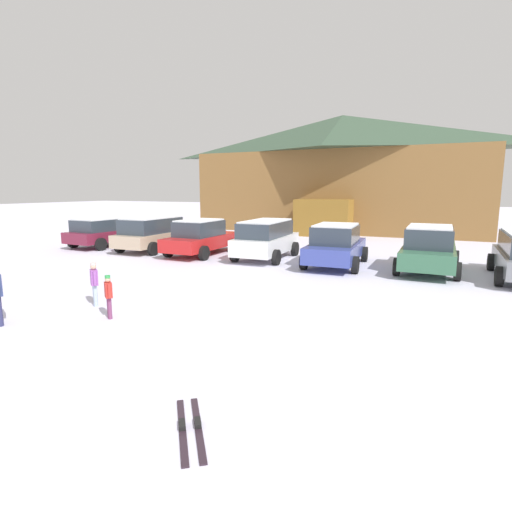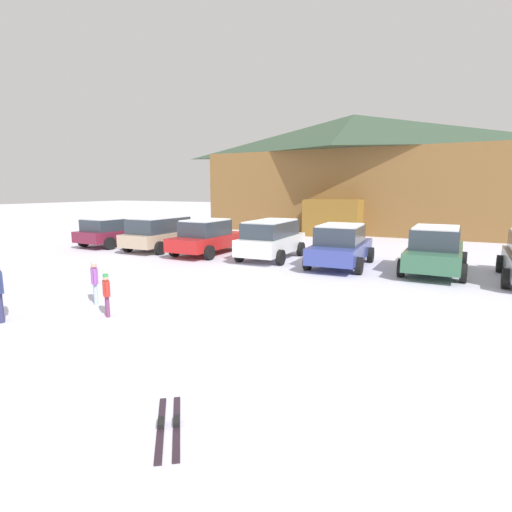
{
  "view_description": "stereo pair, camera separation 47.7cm",
  "coord_description": "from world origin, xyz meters",
  "px_view_note": "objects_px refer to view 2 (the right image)",
  "views": [
    {
      "loc": [
        5.48,
        -2.48,
        3.03
      ],
      "look_at": [
        0.47,
        8.11,
        1.08
      ],
      "focal_mm": 28.0,
      "sensor_mm": 36.0,
      "label": 1
    },
    {
      "loc": [
        5.9,
        -2.26,
        3.03
      ],
      "look_at": [
        0.47,
        8.11,
        1.08
      ],
      "focal_mm": 28.0,
      "sensor_mm": 36.0,
      "label": 2
    }
  ],
  "objects_px": {
    "parked_blue_hatchback": "(341,245)",
    "parked_green_coupe": "(435,250)",
    "ski_lodge": "(352,173)",
    "parked_maroon_van": "(114,230)",
    "parked_red_sedan": "(207,237)",
    "skier_child_in_purple_jacket": "(95,280)",
    "parked_white_suv": "(271,238)",
    "pair_of_skis": "(169,425)",
    "parked_beige_suv": "(160,232)",
    "skier_child_in_red_jacket": "(107,293)"
  },
  "relations": [
    {
      "from": "parked_green_coupe",
      "to": "skier_child_in_purple_jacket",
      "type": "xyz_separation_m",
      "value": [
        -7.71,
        -8.72,
        -0.2
      ]
    },
    {
      "from": "parked_white_suv",
      "to": "pair_of_skis",
      "type": "distance_m",
      "value": 12.86
    },
    {
      "from": "skier_child_in_red_jacket",
      "to": "pair_of_skis",
      "type": "relative_size",
      "value": 0.79
    },
    {
      "from": "parked_maroon_van",
      "to": "pair_of_skis",
      "type": "distance_m",
      "value": 18.26
    },
    {
      "from": "parked_beige_suv",
      "to": "parked_red_sedan",
      "type": "relative_size",
      "value": 0.94
    },
    {
      "from": "ski_lodge",
      "to": "parked_blue_hatchback",
      "type": "height_order",
      "value": "ski_lodge"
    },
    {
      "from": "parked_beige_suv",
      "to": "parked_blue_hatchback",
      "type": "relative_size",
      "value": 0.94
    },
    {
      "from": "parked_white_suv",
      "to": "pair_of_skis",
      "type": "height_order",
      "value": "parked_white_suv"
    },
    {
      "from": "pair_of_skis",
      "to": "parked_beige_suv",
      "type": "bearing_deg",
      "value": 131.33
    },
    {
      "from": "parked_blue_hatchback",
      "to": "parked_green_coupe",
      "type": "bearing_deg",
      "value": 7.17
    },
    {
      "from": "ski_lodge",
      "to": "parked_blue_hatchback",
      "type": "relative_size",
      "value": 4.74
    },
    {
      "from": "parked_green_coupe",
      "to": "skier_child_in_red_jacket",
      "type": "distance_m",
      "value": 11.43
    },
    {
      "from": "ski_lodge",
      "to": "parked_green_coupe",
      "type": "relative_size",
      "value": 4.51
    },
    {
      "from": "parked_blue_hatchback",
      "to": "parked_green_coupe",
      "type": "relative_size",
      "value": 0.95
    },
    {
      "from": "skier_child_in_purple_jacket",
      "to": "skier_child_in_red_jacket",
      "type": "distance_m",
      "value": 1.26
    },
    {
      "from": "ski_lodge",
      "to": "pair_of_skis",
      "type": "distance_m",
      "value": 27.19
    },
    {
      "from": "parked_beige_suv",
      "to": "pair_of_skis",
      "type": "bearing_deg",
      "value": -48.67
    },
    {
      "from": "parked_white_suv",
      "to": "parked_green_coupe",
      "type": "distance_m",
      "value": 6.61
    },
    {
      "from": "parked_white_suv",
      "to": "parked_blue_hatchback",
      "type": "bearing_deg",
      "value": -5.26
    },
    {
      "from": "parked_blue_hatchback",
      "to": "pair_of_skis",
      "type": "relative_size",
      "value": 3.34
    },
    {
      "from": "parked_maroon_van",
      "to": "parked_green_coupe",
      "type": "bearing_deg",
      "value": 0.89
    },
    {
      "from": "parked_green_coupe",
      "to": "pair_of_skis",
      "type": "distance_m",
      "value": 12.47
    },
    {
      "from": "parked_white_suv",
      "to": "pair_of_skis",
      "type": "relative_size",
      "value": 3.17
    },
    {
      "from": "skier_child_in_red_jacket",
      "to": "ski_lodge",
      "type": "bearing_deg",
      "value": 90.64
    },
    {
      "from": "parked_red_sedan",
      "to": "parked_green_coupe",
      "type": "relative_size",
      "value": 0.96
    },
    {
      "from": "parked_maroon_van",
      "to": "pair_of_skis",
      "type": "height_order",
      "value": "parked_maroon_van"
    },
    {
      "from": "parked_beige_suv",
      "to": "skier_child_in_purple_jacket",
      "type": "distance_m",
      "value": 9.75
    },
    {
      "from": "parked_blue_hatchback",
      "to": "skier_child_in_purple_jacket",
      "type": "bearing_deg",
      "value": -117.4
    },
    {
      "from": "parked_beige_suv",
      "to": "pair_of_skis",
      "type": "relative_size",
      "value": 3.15
    },
    {
      "from": "skier_child_in_purple_jacket",
      "to": "pair_of_skis",
      "type": "relative_size",
      "value": 0.88
    },
    {
      "from": "ski_lodge",
      "to": "parked_red_sedan",
      "type": "height_order",
      "value": "ski_lodge"
    },
    {
      "from": "ski_lodge",
      "to": "parked_white_suv",
      "type": "relative_size",
      "value": 4.99
    },
    {
      "from": "skier_child_in_purple_jacket",
      "to": "parked_maroon_van",
      "type": "bearing_deg",
      "value": 134.58
    },
    {
      "from": "ski_lodge",
      "to": "skier_child_in_red_jacket",
      "type": "height_order",
      "value": "ski_lodge"
    },
    {
      "from": "parked_green_coupe",
      "to": "skier_child_in_purple_jacket",
      "type": "height_order",
      "value": "parked_green_coupe"
    },
    {
      "from": "parked_maroon_van",
      "to": "parked_beige_suv",
      "type": "relative_size",
      "value": 0.98
    },
    {
      "from": "ski_lodge",
      "to": "pair_of_skis",
      "type": "relative_size",
      "value": 15.81
    },
    {
      "from": "parked_beige_suv",
      "to": "parked_white_suv",
      "type": "relative_size",
      "value": 0.99
    },
    {
      "from": "parked_green_coupe",
      "to": "parked_white_suv",
      "type": "bearing_deg",
      "value": -178.83
    },
    {
      "from": "ski_lodge",
      "to": "parked_red_sedan",
      "type": "bearing_deg",
      "value": -101.5
    },
    {
      "from": "parked_beige_suv",
      "to": "parked_red_sedan",
      "type": "xyz_separation_m",
      "value": [
        2.89,
        -0.0,
        -0.07
      ]
    },
    {
      "from": "parked_maroon_van",
      "to": "parked_blue_hatchback",
      "type": "height_order",
      "value": "parked_blue_hatchback"
    },
    {
      "from": "parked_blue_hatchback",
      "to": "skier_child_in_purple_jacket",
      "type": "xyz_separation_m",
      "value": [
        -4.3,
        -8.29,
        -0.19
      ]
    },
    {
      "from": "ski_lodge",
      "to": "parked_maroon_van",
      "type": "relative_size",
      "value": 5.13
    },
    {
      "from": "parked_red_sedan",
      "to": "parked_green_coupe",
      "type": "xyz_separation_m",
      "value": [
        9.84,
        0.37,
        0.03
      ]
    },
    {
      "from": "parked_maroon_van",
      "to": "parked_blue_hatchback",
      "type": "bearing_deg",
      "value": -0.81
    },
    {
      "from": "parked_red_sedan",
      "to": "parked_blue_hatchback",
      "type": "relative_size",
      "value": 1.0
    },
    {
      "from": "parked_maroon_van",
      "to": "parked_green_coupe",
      "type": "distance_m",
      "value": 16.06
    },
    {
      "from": "parked_green_coupe",
      "to": "pair_of_skis",
      "type": "xyz_separation_m",
      "value": [
        -2.3,
        -12.22,
        -0.84
      ]
    },
    {
      "from": "skier_child_in_red_jacket",
      "to": "pair_of_skis",
      "type": "bearing_deg",
      "value": -33.99
    }
  ]
}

